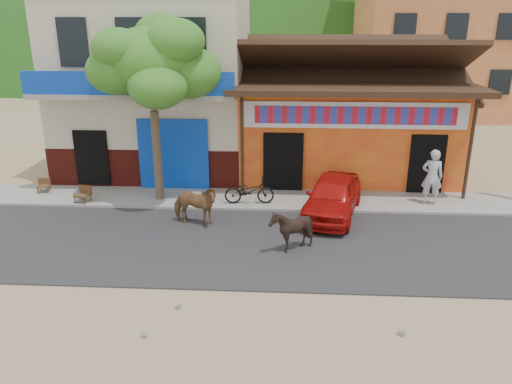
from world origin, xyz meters
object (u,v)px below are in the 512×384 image
pedestrian (432,177)px  tree (154,111)px  red_car (333,196)px  cow_dark (291,230)px  cafe_chair_right (43,180)px  cow_tan (195,205)px  scooter (249,191)px  cafe_chair_left (82,188)px

pedestrian → tree: bearing=9.9°
tree → red_car: tree is taller
cow_dark → pedestrian: bearing=137.2°
cow_dark → pedestrian: pedestrian is taller
cow_dark → cafe_chair_right: 9.61m
tree → cow_tan: (1.58, -2.01, -2.45)m
scooter → cafe_chair_left: size_ratio=1.67×
red_car → cafe_chair_left: size_ratio=3.80×
scooter → cafe_chair_left: (-5.60, -0.19, 0.06)m
cow_tan → tree: bearing=50.2°
tree → pedestrian: bearing=0.3°
cow_tan → cafe_chair_left: cow_tan is taller
tree → cafe_chair_left: (-2.50, -0.50, -2.51)m
scooter → pedestrian: size_ratio=0.89×
cafe_chair_left → cafe_chair_right: (-1.78, 0.91, -0.05)m
red_car → cow_tan: bearing=-151.6°
red_car → scooter: bearing=-179.6°
cow_tan → red_car: (4.20, 1.01, 0.01)m
scooter → cafe_chair_left: bearing=87.6°
scooter → cow_dark: bearing=-161.9°
red_car → cafe_chair_right: 10.15m
scooter → cafe_chair_right: (-7.37, 0.73, 0.01)m
red_car → pedestrian: size_ratio=2.02×
cow_dark → cafe_chair_right: bearing=-105.7°
scooter → pedestrian: (6.00, 0.35, 0.49)m
tree → red_car: bearing=-9.8°
tree → scooter: (3.10, -0.31, -2.57)m
cafe_chair_left → cafe_chair_right: size_ratio=1.11×
scooter → cafe_chair_left: cafe_chair_left is taller
cow_dark → cafe_chair_right: (-8.73, 4.02, -0.08)m
cow_dark → red_car: red_car is taller
tree → cow_tan: bearing=-51.8°
tree → cafe_chair_left: 3.57m
pedestrian → cafe_chair_left: pedestrian is taller
red_car → scooter: red_car is taller
scooter → pedestrian: pedestrian is taller
cow_dark → cow_tan: bearing=-110.0°
tree → cow_dark: tree is taller
tree → cow_dark: (4.46, -3.61, -2.48)m
cow_tan → cow_dark: size_ratio=1.25×
cafe_chair_left → pedestrian: bearing=13.2°
cow_dark → cafe_chair_left: size_ratio=1.21×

